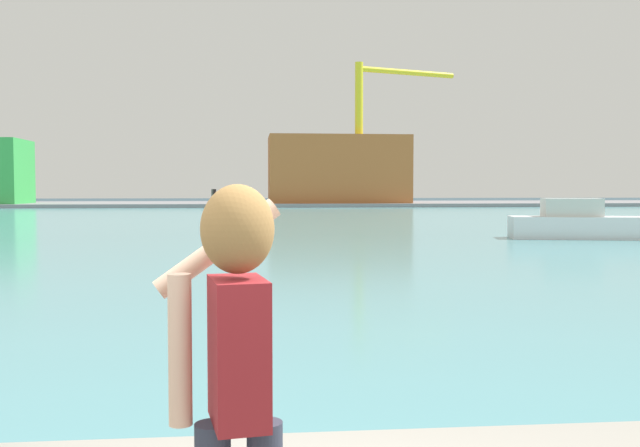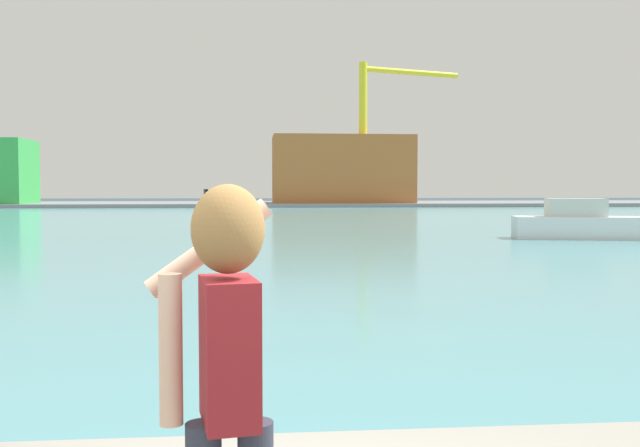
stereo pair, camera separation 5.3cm
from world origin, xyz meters
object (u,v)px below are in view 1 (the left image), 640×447
object	(u,v)px
boat_moored	(588,224)
warehouse_right	(338,170)
person_photographer	(235,360)
port_crane	(373,116)

from	to	relation	value
boat_moored	warehouse_right	bearing A→B (deg)	105.68
person_photographer	port_crane	distance (m)	88.02
boat_moored	port_crane	bearing A→B (deg)	101.74
boat_moored	warehouse_right	world-z (taller)	warehouse_right
person_photographer	port_crane	size ratio (longest dim) A/B	0.10
port_crane	warehouse_right	bearing A→B (deg)	150.64
warehouse_right	port_crane	xyz separation A→B (m)	(4.11, -2.31, 6.71)
person_photographer	boat_moored	distance (m)	32.98
boat_moored	port_crane	xyz separation A→B (m)	(-0.25, 57.15, 10.74)
boat_moored	port_crane	world-z (taller)	port_crane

